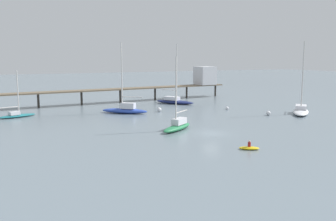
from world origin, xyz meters
The scene contains 11 objects.
ground_plane centered at (0.00, 0.00, 0.00)m, with size 400.00×400.00×0.00m, color slate.
pier centered at (14.91, 41.93, 4.75)m, with size 59.52×8.26×8.29m.
sailboat_teal centered at (-24.31, 27.84, 0.53)m, with size 7.21×4.22×8.64m.
sailboat_green centered at (-3.20, 4.41, 0.78)m, with size 7.37×5.94×11.09m.
sailboat_navy centered at (10.57, 32.70, 0.77)m, with size 7.69×9.56×13.91m.
sailboat_white centered at (25.75, 8.16, 0.76)m, with size 8.93×8.89×13.94m.
sailboat_blue centered at (-4.78, 23.69, 0.88)m, with size 8.51×7.66×13.75m.
dinghy_yellow centered at (-0.85, -9.90, 0.22)m, with size 2.65×2.23×1.14m.
mooring_buoy_far centered at (16.01, 18.98, 0.35)m, with size 0.70×0.70×0.70m, color silver.
mooring_buoy_mid centered at (2.07, 22.61, 0.45)m, with size 0.90×0.90×0.90m, color silver.
mooring_buoy_outer centered at (18.78, 9.42, 0.42)m, with size 0.85×0.85×0.85m, color silver.
Camera 1 is at (-28.71, -44.93, 11.17)m, focal length 39.81 mm.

